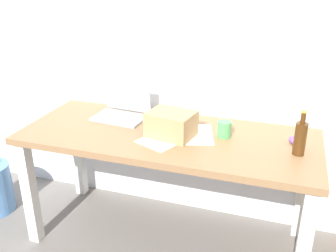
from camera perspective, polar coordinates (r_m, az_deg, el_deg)
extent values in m
plane|color=slate|center=(2.65, 0.00, -16.08)|extent=(8.00, 8.00, 0.00)
cube|color=white|center=(2.48, 3.09, 14.39)|extent=(5.20, 0.08, 2.60)
cube|color=olive|center=(2.26, 0.00, -1.63)|extent=(1.75, 0.71, 0.04)
cube|color=silver|center=(2.57, -19.94, -9.38)|extent=(0.07, 0.07, 0.71)
cube|color=silver|center=(2.13, 19.55, -16.92)|extent=(0.07, 0.07, 0.71)
cube|color=silver|center=(2.98, -13.21, -3.81)|extent=(0.07, 0.07, 0.71)
cube|color=silver|center=(2.61, 19.57, -8.77)|extent=(0.07, 0.07, 0.71)
cube|color=gray|center=(2.48, -7.26, 1.20)|extent=(0.34, 0.24, 0.02)
cube|color=silver|center=(2.53, -6.13, 4.56)|extent=(0.33, 0.07, 0.22)
cylinder|color=#47280F|center=(2.09, 19.14, -1.84)|extent=(0.06, 0.06, 0.18)
cylinder|color=#47280F|center=(2.05, 19.57, 1.16)|extent=(0.03, 0.03, 0.06)
cylinder|color=gold|center=(2.04, 19.69, 2.04)|extent=(0.03, 0.03, 0.01)
ellipsoid|color=#724799|center=(2.24, 18.46, -2.11)|extent=(0.09, 0.12, 0.03)
cube|color=tan|center=(2.19, 0.47, 0.25)|extent=(0.29, 0.24, 0.15)
cylinder|color=#4C9E56|center=(2.22, 8.40, -0.49)|extent=(0.08, 0.08, 0.09)
cube|color=white|center=(2.25, 3.96, -1.21)|extent=(0.29, 0.34, 0.00)
cube|color=white|center=(2.19, -0.43, -1.88)|extent=(0.31, 0.36, 0.00)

